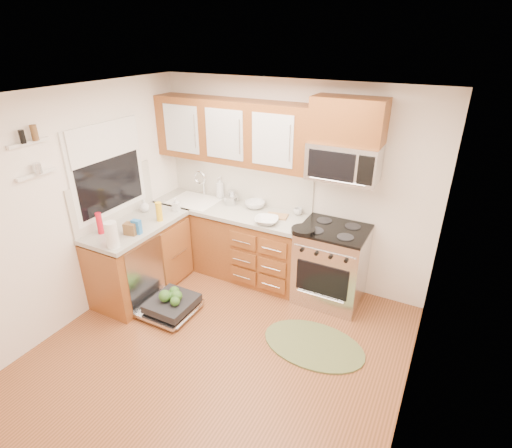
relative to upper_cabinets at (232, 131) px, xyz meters
The scene contains 38 objects.
floor 2.55m from the upper_cabinets, 65.28° to the right, with size 3.50×3.50×0.00m, color brown.
ceiling 1.84m from the upper_cabinets, 65.28° to the right, with size 3.50×3.50×0.00m, color white.
wall_back 0.97m from the upper_cabinets, 13.57° to the left, with size 3.50×0.04×2.50m, color white.
wall_front 3.46m from the upper_cabinets, 77.70° to the right, with size 3.50×0.04×2.50m, color white.
wall_left 1.98m from the upper_cabinets, 123.06° to the right, with size 0.04×3.50×2.50m, color white.
wall_right 3.00m from the upper_cabinets, 32.47° to the right, with size 0.04×3.50×2.50m, color white.
base_cabinet_back 1.46m from the upper_cabinets, 90.00° to the right, with size 2.05×0.60×0.85m, color brown.
base_cabinet_left 1.93m from the upper_cabinets, 124.62° to the right, with size 0.60×1.25×0.85m, color brown.
countertop_back 0.98m from the upper_cabinets, 90.00° to the right, with size 2.07×0.64×0.05m, color #B2AEA2.
countertop_left 1.60m from the upper_cabinets, 124.25° to the right, with size 0.64×1.27×0.05m, color #B2AEA2.
backsplash_back 0.68m from the upper_cabinets, 90.00° to the left, with size 2.05×0.02×0.57m, color beige.
backsplash_left 1.60m from the upper_cabinets, 133.89° to the right, with size 0.02×1.25×0.57m, color beige.
upper_cabinets is the anchor object (origin of this frame).
cabinet_over_mw 1.43m from the upper_cabinets, ahead, with size 0.76×0.35×0.47m, color brown.
range 1.99m from the upper_cabinets, ahead, with size 0.76×0.64×0.95m, color silver, non-canonical shape.
microwave 1.42m from the upper_cabinets, ahead, with size 0.76×0.38×0.40m, color silver, non-canonical shape.
sink 1.21m from the upper_cabinets, 163.55° to the right, with size 0.62×0.50×0.26m, color white, non-canonical shape.
dishwasher 2.19m from the upper_cabinets, 96.04° to the right, with size 0.70×0.60×0.20m, color silver, non-canonical shape.
window 1.51m from the upper_cabinets, 133.21° to the right, with size 0.03×1.05×1.05m, color white, non-canonical shape.
window_blind 1.46m from the upper_cabinets, 132.50° to the right, with size 0.02×0.96×0.40m, color white.
shelf_upper 2.17m from the upper_cabinets, 117.33° to the right, with size 0.04×0.40×0.03m, color white.
shelf_lower 2.17m from the upper_cabinets, 117.33° to the right, with size 0.04×0.40×0.03m, color white.
rug 2.62m from the upper_cabinets, 33.51° to the right, with size 1.08×0.70×0.02m, color olive, non-canonical shape.
skillet 1.49m from the upper_cabinets, 19.35° to the right, with size 0.27×0.27×0.05m, color black.
stock_pot 0.90m from the upper_cabinets, 161.55° to the right, with size 0.18×0.18×0.11m, color silver.
cutting_board 1.16m from the upper_cabinets, ahead, with size 0.26×0.16×0.02m, color #AA854E.
canister 0.88m from the upper_cabinets, 133.50° to the left, with size 0.10×0.10×0.15m, color silver.
paper_towel_roll 1.86m from the upper_cabinets, 108.32° to the right, with size 0.13×0.13×0.28m, color white.
mustard_bottle 1.30m from the upper_cabinets, 121.74° to the right, with size 0.07×0.07×0.23m, color gold.
red_bottle 1.86m from the upper_cabinets, 122.01° to the right, with size 0.07×0.07×0.25m, color red.
wooden_box 1.66m from the upper_cabinets, 114.11° to the right, with size 0.13×0.10×0.13m, color brown.
blue_carton 1.60m from the upper_cabinets, 113.08° to the right, with size 0.10×0.06×0.16m, color #266AB3.
bowl_a 1.16m from the upper_cabinets, 27.01° to the right, with size 0.28×0.28×0.07m, color #999999.
bowl_b 0.96m from the upper_cabinets, ahead, with size 0.26×0.26×0.08m, color #999999.
cup 1.26m from the upper_cabinets, ahead, with size 0.11×0.11×0.09m, color #999999.
soap_bottle_a 0.85m from the upper_cabinets, 159.10° to the left, with size 0.11×0.11×0.30m, color #999999.
soap_bottle_b 1.14m from the upper_cabinets, 134.78° to the right, with size 0.08×0.08×0.17m, color #999999.
soap_bottle_c 1.43m from the upper_cabinets, 140.23° to the right, with size 0.13×0.13×0.16m, color #999999.
Camera 1 is at (1.77, -2.56, 2.95)m, focal length 28.00 mm.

